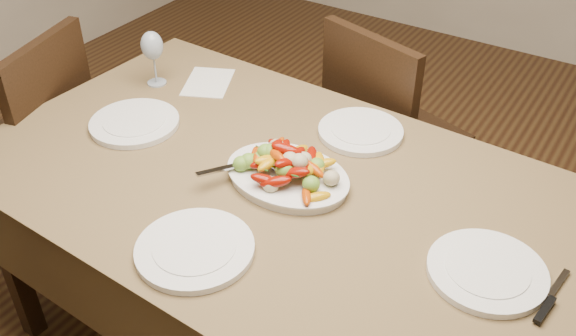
# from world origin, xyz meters

# --- Properties ---
(dining_table) EXTENTS (1.89, 1.13, 0.76)m
(dining_table) POSITION_xyz_m (-0.01, 0.17, 0.38)
(dining_table) COLOR brown
(dining_table) RESTS_ON ground
(chair_far) EXTENTS (0.52, 0.52, 0.95)m
(chair_far) POSITION_xyz_m (-0.02, 0.97, 0.47)
(chair_far) COLOR black
(chair_far) RESTS_ON ground
(chair_left) EXTENTS (0.51, 0.51, 0.95)m
(chair_left) POSITION_xyz_m (-1.15, 0.12, 0.47)
(chair_left) COLOR black
(chair_left) RESTS_ON ground
(serving_platter) EXTENTS (0.36, 0.28, 0.02)m
(serving_platter) POSITION_xyz_m (-0.02, 0.19, 0.77)
(serving_platter) COLOR white
(serving_platter) RESTS_ON dining_table
(roasted_vegetables) EXTENTS (0.30, 0.21, 0.09)m
(roasted_vegetables) POSITION_xyz_m (-0.02, 0.19, 0.83)
(roasted_vegetables) COLOR #790C02
(roasted_vegetables) RESTS_ON serving_platter
(serving_spoon) EXTENTS (0.28, 0.18, 0.03)m
(serving_spoon) POSITION_xyz_m (-0.09, 0.15, 0.81)
(serving_spoon) COLOR #9EA0A8
(serving_spoon) RESTS_ON serving_platter
(plate_left) EXTENTS (0.28, 0.28, 0.02)m
(plate_left) POSITION_xyz_m (-0.58, 0.17, 0.77)
(plate_left) COLOR white
(plate_left) RESTS_ON dining_table
(plate_right) EXTENTS (0.28, 0.28, 0.02)m
(plate_right) POSITION_xyz_m (0.56, 0.14, 0.77)
(plate_right) COLOR white
(plate_right) RESTS_ON dining_table
(plate_far) EXTENTS (0.26, 0.26, 0.02)m
(plate_far) POSITION_xyz_m (0.04, 0.51, 0.77)
(plate_far) COLOR white
(plate_far) RESTS_ON dining_table
(plate_near) EXTENTS (0.29, 0.29, 0.02)m
(plate_near) POSITION_xyz_m (-0.06, -0.17, 0.77)
(plate_near) COLOR white
(plate_near) RESTS_ON dining_table
(wine_glass) EXTENTS (0.08, 0.08, 0.20)m
(wine_glass) POSITION_xyz_m (-0.71, 0.42, 0.86)
(wine_glass) COLOR #8C99A5
(wine_glass) RESTS_ON dining_table
(menu_card) EXTENTS (0.22, 0.25, 0.00)m
(menu_card) POSITION_xyz_m (-0.56, 0.52, 0.76)
(menu_card) COLOR silver
(menu_card) RESTS_ON dining_table
(table_knife) EXTENTS (0.04, 0.20, 0.01)m
(table_knife) POSITION_xyz_m (0.71, 0.14, 0.76)
(table_knife) COLOR #9EA0A8
(table_knife) RESTS_ON dining_table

